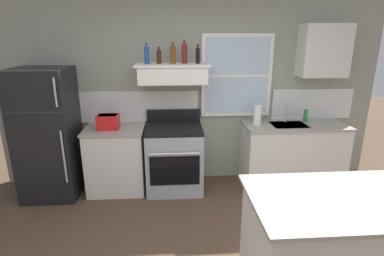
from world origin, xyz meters
TOP-DOWN VIEW (x-y plane):
  - back_wall at (0.03, 2.23)m, footprint 5.40×0.11m
  - refrigerator at (-1.90, 1.84)m, footprint 0.70×0.72m
  - counter_left_of_stove at (-1.05, 1.90)m, footprint 0.79×0.63m
  - toaster at (-1.12, 1.86)m, footprint 0.30×0.20m
  - stove_range at (-0.25, 1.86)m, footprint 0.76×0.69m
  - range_hood_shelf at (-0.25, 1.96)m, footprint 0.96×0.52m
  - bottle_blue_liqueur at (-0.58, 1.94)m, footprint 0.07×0.07m
  - bottle_brown_stout at (-0.42, 1.97)m, footprint 0.06×0.06m
  - bottle_amber_wine at (-0.24, 1.98)m, footprint 0.07×0.07m
  - bottle_red_label_wine at (-0.09, 1.99)m, footprint 0.07×0.07m
  - bottle_balsamic_dark at (0.08, 1.97)m, footprint 0.06×0.06m
  - counter_right_with_sink at (1.45, 1.90)m, footprint 1.43×0.63m
  - sink_faucet at (1.35, 2.00)m, footprint 0.03×0.17m
  - paper_towel_roll at (0.90, 1.90)m, footprint 0.11×0.11m
  - dish_soap_bottle at (1.63, 2.00)m, footprint 0.06×0.06m
  - kitchen_island at (1.01, -0.08)m, footprint 1.40×0.90m
  - upper_cabinet_right at (1.80, 2.04)m, footprint 0.64×0.32m

SIDE VIEW (x-z plane):
  - counter_left_of_stove at x=-1.05m, z-range 0.00..0.91m
  - counter_right_with_sink at x=1.45m, z-range 0.00..0.91m
  - kitchen_island at x=1.01m, z-range 0.00..0.91m
  - stove_range at x=-0.25m, z-range -0.08..1.01m
  - refrigerator at x=-1.90m, z-range 0.00..1.72m
  - dish_soap_bottle at x=1.63m, z-range 0.91..1.09m
  - toaster at x=-1.12m, z-range 0.91..1.10m
  - paper_towel_roll at x=0.90m, z-range 0.91..1.18m
  - sink_faucet at x=1.35m, z-range 0.94..1.22m
  - back_wall at x=0.03m, z-range 0.00..2.70m
  - range_hood_shelf at x=-0.25m, z-range 1.50..1.75m
  - bottle_brown_stout at x=-0.42m, z-range 1.73..1.94m
  - bottle_balsamic_dark at x=0.08m, z-range 1.73..1.97m
  - bottle_blue_liqueur at x=-0.58m, z-range 1.72..1.99m
  - bottle_amber_wine at x=-0.24m, z-range 1.72..2.00m
  - bottle_red_label_wine at x=-0.09m, z-range 1.72..2.02m
  - upper_cabinet_right at x=1.80m, z-range 1.55..2.25m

